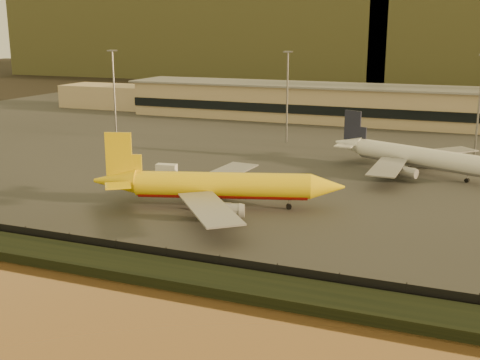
% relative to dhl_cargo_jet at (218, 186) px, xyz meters
% --- Properties ---
extents(ground, '(900.00, 900.00, 0.00)m').
position_rel_dhl_cargo_jet_xyz_m(ground, '(2.12, -13.97, -4.24)').
color(ground, black).
rests_on(ground, ground).
extents(embankment, '(320.00, 7.00, 1.40)m').
position_rel_dhl_cargo_jet_xyz_m(embankment, '(2.12, -30.97, -3.54)').
color(embankment, black).
rests_on(embankment, ground).
extents(tarmac, '(320.00, 220.00, 0.20)m').
position_rel_dhl_cargo_jet_xyz_m(tarmac, '(2.12, 81.03, -4.14)').
color(tarmac, '#2D2D2D').
rests_on(tarmac, ground).
extents(perimeter_fence, '(300.00, 0.05, 2.20)m').
position_rel_dhl_cargo_jet_xyz_m(perimeter_fence, '(2.12, -26.97, -2.94)').
color(perimeter_fence, black).
rests_on(perimeter_fence, tarmac).
extents(terminal_building, '(202.00, 25.00, 12.60)m').
position_rel_dhl_cargo_jet_xyz_m(terminal_building, '(-12.40, 111.58, 2.01)').
color(terminal_building, tan).
rests_on(terminal_building, tarmac).
extents(apron_light_masts, '(152.20, 12.20, 25.40)m').
position_rel_dhl_cargo_jet_xyz_m(apron_light_masts, '(17.12, 61.03, 11.47)').
color(apron_light_masts, slate).
rests_on(apron_light_masts, tarmac).
extents(distant_hills, '(470.00, 160.00, 70.00)m').
position_rel_dhl_cargo_jet_xyz_m(distant_hills, '(-18.62, 326.03, 27.15)').
color(distant_hills, brown).
rests_on(distant_hills, ground).
extents(dhl_cargo_jet, '(44.32, 42.29, 13.51)m').
position_rel_dhl_cargo_jet_xyz_m(dhl_cargo_jet, '(0.00, 0.00, 0.00)').
color(dhl_cargo_jet, yellow).
rests_on(dhl_cargo_jet, tarmac).
extents(white_narrowbody_jet, '(41.20, 38.92, 12.42)m').
position_rel_dhl_cargo_jet_xyz_m(white_narrowbody_jet, '(29.99, 40.88, -0.33)').
color(white_narrowbody_jet, white).
rests_on(white_narrowbody_jet, tarmac).
extents(gse_vehicle_yellow, '(4.36, 2.31, 1.89)m').
position_rel_dhl_cargo_jet_xyz_m(gse_vehicle_yellow, '(9.62, 11.54, -3.09)').
color(gse_vehicle_yellow, yellow).
rests_on(gse_vehicle_yellow, tarmac).
extents(gse_vehicle_white, '(4.82, 2.74, 2.05)m').
position_rel_dhl_cargo_jet_xyz_m(gse_vehicle_white, '(-21.45, 20.17, -3.01)').
color(gse_vehicle_white, white).
rests_on(gse_vehicle_white, tarmac).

